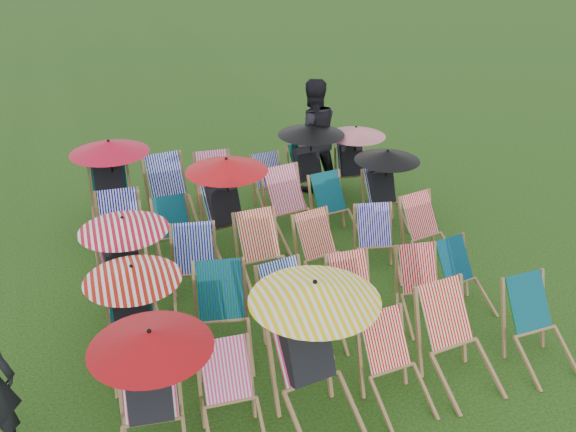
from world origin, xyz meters
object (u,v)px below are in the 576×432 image
object	(u,v)px
deckchair_5	(541,328)
person_rear	(312,136)
deckchair_0	(151,395)
deckchair_29	(354,160)

from	to	relation	value
deckchair_5	person_rear	xyz separation A→B (m)	(-0.73, 5.13, 0.52)
deckchair_0	deckchair_5	distance (m)	4.11
deckchair_5	deckchair_29	xyz separation A→B (m)	(-0.15, 4.68, 0.17)
deckchair_5	person_rear	distance (m)	5.21
deckchair_29	person_rear	size ratio (longest dim) A/B	0.60
deckchair_0	person_rear	xyz separation A→B (m)	(3.38, 5.12, 0.29)
deckchair_0	deckchair_5	xyz separation A→B (m)	(4.11, -0.01, -0.23)
deckchair_5	deckchair_29	world-z (taller)	deckchair_29
deckchair_0	person_rear	size ratio (longest dim) A/B	0.67
deckchair_0	person_rear	world-z (taller)	person_rear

